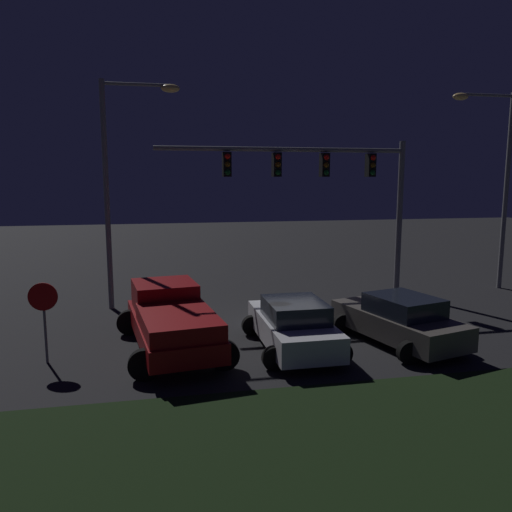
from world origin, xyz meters
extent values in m
plane|color=black|center=(0.00, 0.00, 0.00)|extent=(80.00, 80.00, 0.00)
cube|color=black|center=(0.00, -8.32, 0.05)|extent=(21.72, 5.63, 0.10)
cube|color=maroon|center=(-4.07, -2.10, 0.68)|extent=(2.70, 5.62, 0.55)
cube|color=maroon|center=(-4.23, -0.92, 1.38)|extent=(2.08, 2.13, 0.85)
cube|color=black|center=(-4.23, -0.92, 1.50)|extent=(1.95, 1.74, 0.51)
cube|color=maroon|center=(-3.92, -3.17, 1.18)|extent=(2.31, 3.25, 0.45)
cylinder|color=black|center=(-5.35, -0.31, 0.40)|extent=(0.80, 0.22, 0.80)
cylinder|color=black|center=(-3.31, -0.03, 0.40)|extent=(0.80, 0.22, 0.80)
cylinder|color=black|center=(-4.83, -4.16, 0.40)|extent=(0.80, 0.22, 0.80)
cylinder|color=black|center=(-2.79, -3.88, 0.40)|extent=(0.80, 0.22, 0.80)
cube|color=#514C47|center=(2.66, -2.78, 0.61)|extent=(2.85, 4.71, 0.70)
cube|color=black|center=(2.73, -3.03, 1.23)|extent=(2.05, 2.34, 0.55)
cylinder|color=black|center=(1.40, -1.57, 0.32)|extent=(0.64, 0.22, 0.64)
cylinder|color=black|center=(3.18, -1.10, 0.32)|extent=(0.64, 0.22, 0.64)
cylinder|color=black|center=(2.15, -4.46, 0.32)|extent=(0.64, 0.22, 0.64)
cylinder|color=black|center=(3.93, -4.00, 0.32)|extent=(0.64, 0.22, 0.64)
cube|color=silver|center=(-0.60, -2.66, 0.61)|extent=(1.81, 4.40, 0.70)
cube|color=black|center=(-0.60, -2.91, 1.23)|extent=(1.60, 2.00, 0.55)
cylinder|color=black|center=(-1.52, -1.16, 0.32)|extent=(0.64, 0.22, 0.64)
cylinder|color=black|center=(0.32, -1.16, 0.32)|extent=(0.64, 0.22, 0.64)
cylinder|color=black|center=(-1.51, -4.15, 0.32)|extent=(0.64, 0.22, 0.64)
cylinder|color=black|center=(0.33, -4.15, 0.32)|extent=(0.64, 0.22, 0.64)
cylinder|color=slate|center=(5.77, 3.33, 3.25)|extent=(0.24, 0.24, 6.50)
cylinder|color=slate|center=(0.67, 3.33, 6.10)|extent=(10.20, 0.18, 0.18)
cube|color=black|center=(4.37, 3.33, 5.50)|extent=(0.32, 0.44, 0.95)
sphere|color=red|center=(4.37, 3.10, 5.80)|extent=(0.22, 0.22, 0.22)
sphere|color=#59380A|center=(4.37, 3.10, 5.50)|extent=(0.22, 0.22, 0.22)
sphere|color=#0C4719|center=(4.37, 3.10, 5.20)|extent=(0.22, 0.22, 0.22)
cube|color=black|center=(2.37, 3.33, 5.50)|extent=(0.32, 0.44, 0.95)
sphere|color=red|center=(2.37, 3.10, 5.80)|extent=(0.22, 0.22, 0.22)
sphere|color=#59380A|center=(2.37, 3.10, 5.50)|extent=(0.22, 0.22, 0.22)
sphere|color=#0C4719|center=(2.37, 3.10, 5.20)|extent=(0.22, 0.22, 0.22)
cube|color=black|center=(0.37, 3.33, 5.50)|extent=(0.32, 0.44, 0.95)
sphere|color=red|center=(0.37, 3.10, 5.80)|extent=(0.22, 0.22, 0.22)
sphere|color=#59380A|center=(0.37, 3.10, 5.50)|extent=(0.22, 0.22, 0.22)
sphere|color=#0C4719|center=(0.37, 3.10, 5.20)|extent=(0.22, 0.22, 0.22)
cube|color=black|center=(-1.63, 3.33, 5.50)|extent=(0.32, 0.44, 0.95)
sphere|color=red|center=(-1.63, 3.10, 5.80)|extent=(0.22, 0.22, 0.22)
sphere|color=#59380A|center=(-1.63, 3.10, 5.50)|extent=(0.22, 0.22, 0.22)
sphere|color=#0C4719|center=(-1.63, 3.10, 5.20)|extent=(0.22, 0.22, 0.22)
cylinder|color=slate|center=(-6.18, 3.20, 4.26)|extent=(0.20, 0.20, 8.51)
cylinder|color=slate|center=(-4.96, 3.20, 8.36)|extent=(2.45, 0.12, 0.12)
ellipsoid|color=#F9CC72|center=(-3.73, 3.20, 8.26)|extent=(0.70, 0.44, 0.30)
cylinder|color=slate|center=(10.92, 3.44, 4.32)|extent=(0.20, 0.20, 8.63)
cylinder|color=slate|center=(9.66, 3.44, 8.48)|extent=(2.53, 0.12, 0.12)
ellipsoid|color=#F9CC72|center=(8.39, 3.44, 8.38)|extent=(0.70, 0.44, 0.30)
cylinder|color=slate|center=(-7.44, -2.41, 1.10)|extent=(0.07, 0.07, 2.20)
cylinder|color=#B20C0F|center=(-7.44, -2.44, 1.85)|extent=(0.76, 0.03, 0.76)
camera|label=1|loc=(-4.47, -16.29, 4.97)|focal=35.10mm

